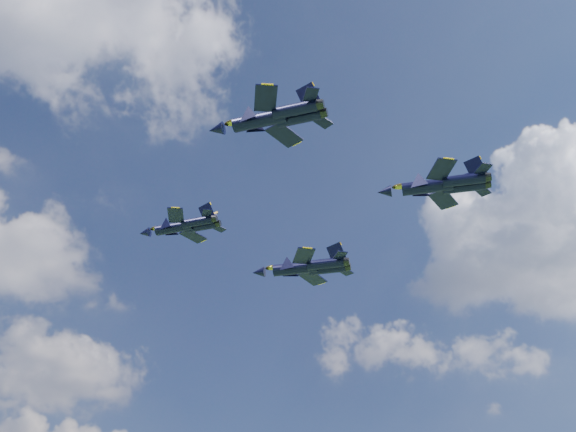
{
  "coord_description": "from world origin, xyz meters",
  "views": [
    {
      "loc": [
        -32.39,
        -69.77,
        3.52
      ],
      "look_at": [
        6.73,
        8.61,
        59.12
      ],
      "focal_mm": 45.0,
      "sensor_mm": 36.0,
      "label": 1
    }
  ],
  "objects_px": {
    "jet_right": "(292,268)",
    "jet_slot": "(423,187)",
    "jet_lead": "(172,228)",
    "jet_left": "(256,121)"
  },
  "relations": [
    {
      "from": "jet_slot",
      "to": "jet_right",
      "type": "bearing_deg",
      "value": 47.69
    },
    {
      "from": "jet_left",
      "to": "jet_right",
      "type": "xyz_separation_m",
      "value": [
        21.37,
        32.4,
        0.06
      ]
    },
    {
      "from": "jet_lead",
      "to": "jet_left",
      "type": "xyz_separation_m",
      "value": [
        1.6,
        -27.05,
        1.12
      ]
    },
    {
      "from": "jet_right",
      "to": "jet_slot",
      "type": "height_order",
      "value": "jet_right"
    },
    {
      "from": "jet_lead",
      "to": "jet_slot",
      "type": "height_order",
      "value": "jet_slot"
    },
    {
      "from": "jet_left",
      "to": "jet_lead",
      "type": "bearing_deg",
      "value": 47.52
    },
    {
      "from": "jet_lead",
      "to": "jet_left",
      "type": "bearing_deg",
      "value": -132.14
    },
    {
      "from": "jet_slot",
      "to": "jet_left",
      "type": "bearing_deg",
      "value": 132.42
    },
    {
      "from": "jet_right",
      "to": "jet_slot",
      "type": "bearing_deg",
      "value": -132.19
    },
    {
      "from": "jet_right",
      "to": "jet_slot",
      "type": "distance_m",
      "value": 31.06
    }
  ]
}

